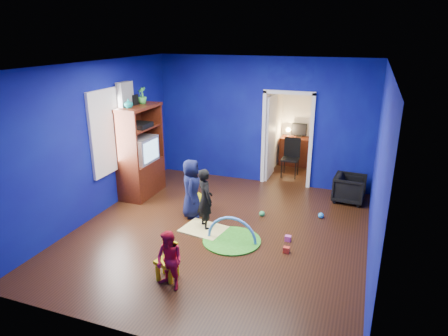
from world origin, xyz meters
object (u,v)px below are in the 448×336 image
(kid_chair, at_px, (167,263))
(tv_armoire, at_px, (140,151))
(hopper_ball, at_px, (195,201))
(folding_chair, at_px, (290,159))
(child_black, at_px, (205,199))
(crt_tv, at_px, (142,150))
(armchair, at_px, (350,189))
(toddler_red, at_px, (169,261))
(vase, at_px, (128,103))
(child_navy, at_px, (191,188))
(study_desk, at_px, (297,151))
(play_mat, at_px, (232,240))

(kid_chair, bearing_deg, tv_armoire, 142.24)
(tv_armoire, xyz_separation_m, kid_chair, (2.00, -2.65, -0.73))
(hopper_ball, distance_m, folding_chair, 2.98)
(child_black, distance_m, crt_tv, 2.18)
(armchair, distance_m, folding_chair, 1.85)
(tv_armoire, relative_size, hopper_ball, 4.93)
(folding_chair, bearing_deg, kid_chair, -99.53)
(armchair, relative_size, child_black, 0.56)
(child_black, distance_m, toddler_red, 1.86)
(armchair, bearing_deg, vase, 113.01)
(child_navy, bearing_deg, child_black, -148.41)
(toddler_red, xyz_separation_m, tv_armoire, (-2.15, 2.85, 0.55))
(armchair, distance_m, crt_tv, 4.46)
(kid_chair, bearing_deg, toddler_red, -37.93)
(hopper_ball, xyz_separation_m, study_desk, (1.38, 3.59, 0.18))
(armchair, bearing_deg, study_desk, 40.17)
(tv_armoire, distance_m, study_desk, 4.30)
(armchair, bearing_deg, play_mat, 148.89)
(armchair, height_order, tv_armoire, tv_armoire)
(crt_tv, distance_m, play_mat, 2.99)
(vase, distance_m, folding_chair, 4.11)
(child_black, relative_size, kid_chair, 2.27)
(child_navy, relative_size, study_desk, 1.31)
(vase, relative_size, play_mat, 0.18)
(child_navy, relative_size, play_mat, 1.15)
(study_desk, bearing_deg, vase, -128.95)
(hopper_ball, relative_size, play_mat, 0.40)
(child_navy, relative_size, folding_chair, 1.25)
(kid_chair, xyz_separation_m, play_mat, (0.53, 1.33, -0.24))
(armchair, distance_m, child_black, 3.21)
(study_desk, distance_m, folding_chair, 0.96)
(toddler_red, height_order, tv_armoire, tv_armoire)
(child_navy, relative_size, tv_armoire, 0.59)
(armchair, height_order, study_desk, study_desk)
(toddler_red, height_order, study_desk, toddler_red)
(kid_chair, relative_size, play_mat, 0.50)
(child_black, height_order, toddler_red, child_black)
(armchair, relative_size, hopper_ball, 1.59)
(vase, relative_size, tv_armoire, 0.09)
(vase, bearing_deg, tv_armoire, 90.00)
(child_navy, bearing_deg, tv_armoire, 47.91)
(armchair, xyz_separation_m, vase, (-4.29, -1.43, 1.76))
(child_black, bearing_deg, tv_armoire, 18.43)
(vase, height_order, tv_armoire, vase)
(study_desk, relative_size, folding_chair, 0.96)
(child_black, relative_size, folding_chair, 1.23)
(child_navy, bearing_deg, play_mat, -141.15)
(child_black, distance_m, vase, 2.53)
(child_black, bearing_deg, hopper_ball, -5.45)
(toddler_red, bearing_deg, folding_chair, 98.19)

